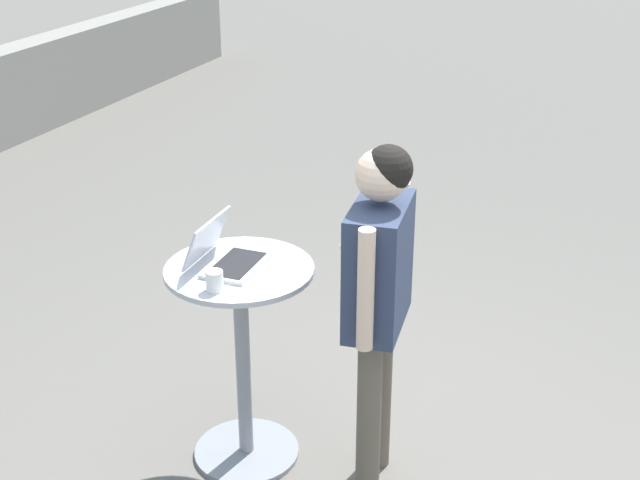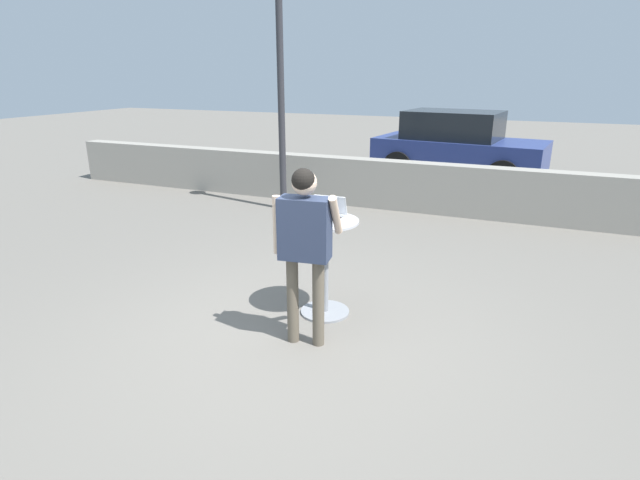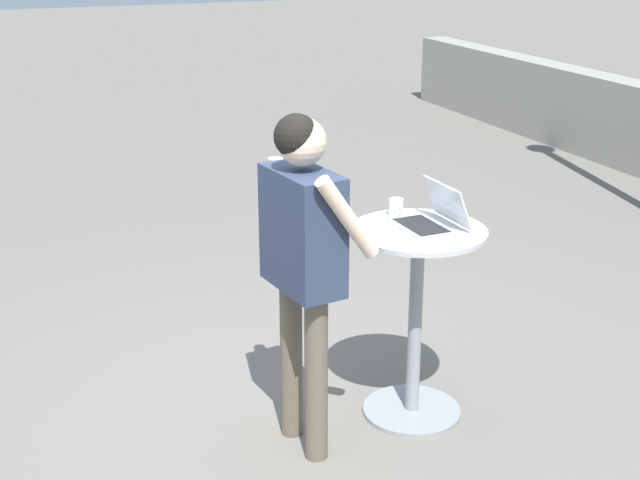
% 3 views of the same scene
% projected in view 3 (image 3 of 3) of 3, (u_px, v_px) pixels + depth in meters
% --- Properties ---
extents(ground_plane, '(50.00, 50.00, 0.00)m').
position_uv_depth(ground_plane, '(288.00, 433.00, 4.52)').
color(ground_plane, slate).
extents(cafe_table, '(0.68, 0.68, 1.03)m').
position_uv_depth(cafe_table, '(416.00, 305.00, 4.50)').
color(cafe_table, gray).
rests_on(cafe_table, ground_plane).
extents(laptop, '(0.34, 0.31, 0.22)m').
position_uv_depth(laptop, '(431.00, 218.00, 4.38)').
color(laptop, silver).
rests_on(laptop, cafe_table).
extents(coffee_mug, '(0.11, 0.07, 0.09)m').
position_uv_depth(coffee_mug, '(396.00, 207.00, 4.55)').
color(coffee_mug, white).
rests_on(coffee_mug, cafe_table).
extents(standing_person, '(0.59, 0.41, 1.67)m').
position_uv_depth(standing_person, '(302.00, 243.00, 4.07)').
color(standing_person, brown).
rests_on(standing_person, ground_plane).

